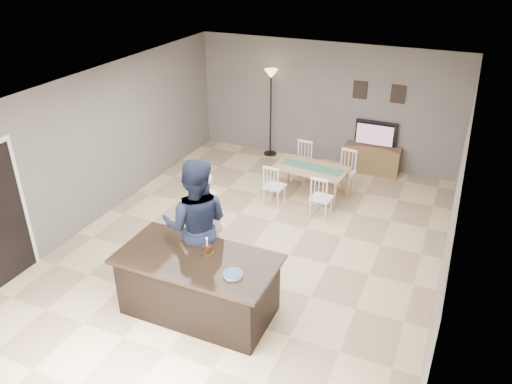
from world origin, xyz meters
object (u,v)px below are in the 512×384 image
at_px(floor_lamp, 271,90).
at_px(man, 196,225).
at_px(birthday_cake, 207,249).
at_px(television, 375,134).
at_px(dining_table, 311,172).
at_px(kitchen_island, 199,285).
at_px(tv_console, 372,159).
at_px(woman, 206,214).
at_px(plate_stack, 233,274).

bearing_deg(floor_lamp, man, -79.77).
height_order(man, birthday_cake, man).
distance_m(television, dining_table, 2.00).
bearing_deg(floor_lamp, kitchen_island, -77.62).
height_order(kitchen_island, floor_lamp, floor_lamp).
xyz_separation_m(man, dining_table, (0.66, 3.31, -0.47)).
xyz_separation_m(kitchen_island, tv_console, (1.20, 5.57, -0.15)).
height_order(kitchen_island, woman, woman).
height_order(man, plate_stack, man).
xyz_separation_m(kitchen_island, birthday_cake, (0.08, 0.16, 0.50)).
distance_m(tv_console, man, 5.29).
distance_m(kitchen_island, birthday_cake, 0.53).
bearing_deg(dining_table, kitchen_island, -89.53).
relative_size(birthday_cake, dining_table, 0.14).
bearing_deg(television, kitchen_island, 77.99).
bearing_deg(television, birthday_cake, 78.41).
xyz_separation_m(kitchen_island, television, (1.20, 5.64, 0.41)).
bearing_deg(dining_table, plate_stack, -80.58).
relative_size(television, floor_lamp, 0.45).
relative_size(kitchen_island, plate_stack, 8.49).
bearing_deg(floor_lamp, woman, -81.33).
xyz_separation_m(birthday_cake, plate_stack, (0.54, -0.31, -0.04)).
height_order(birthday_cake, plate_stack, birthday_cake).
bearing_deg(birthday_cake, floor_lamp, 103.47).
bearing_deg(woman, plate_stack, 114.74).
height_order(tv_console, woman, woman).
xyz_separation_m(woman, plate_stack, (1.18, -1.43, 0.16)).
height_order(tv_console, floor_lamp, floor_lamp).
height_order(plate_stack, floor_lamp, floor_lamp).
bearing_deg(dining_table, floor_lamp, 137.73).
xyz_separation_m(television, plate_stack, (-0.58, -5.80, 0.06)).
bearing_deg(television, tv_console, 90.00).
height_order(television, dining_table, television).
height_order(tv_console, television, television).
bearing_deg(birthday_cake, man, 134.87).
bearing_deg(birthday_cake, television, 78.41).
bearing_deg(dining_table, tv_console, 68.82).
distance_m(man, dining_table, 3.41).
xyz_separation_m(tv_console, plate_stack, (-0.58, -5.73, 0.62)).
xyz_separation_m(kitchen_island, floor_lamp, (-1.23, 5.59, 1.13)).
relative_size(birthday_cake, plate_stack, 0.96).
xyz_separation_m(dining_table, floor_lamp, (-1.57, 1.73, 1.03)).
xyz_separation_m(television, floor_lamp, (-2.43, -0.05, 0.72)).
bearing_deg(man, dining_table, -121.37).
bearing_deg(birthday_cake, kitchen_island, -115.85).
height_order(plate_stack, dining_table, plate_stack).
bearing_deg(floor_lamp, tv_console, -0.47).
distance_m(television, man, 5.31).
bearing_deg(television, plate_stack, 84.24).
relative_size(kitchen_island, woman, 1.42).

